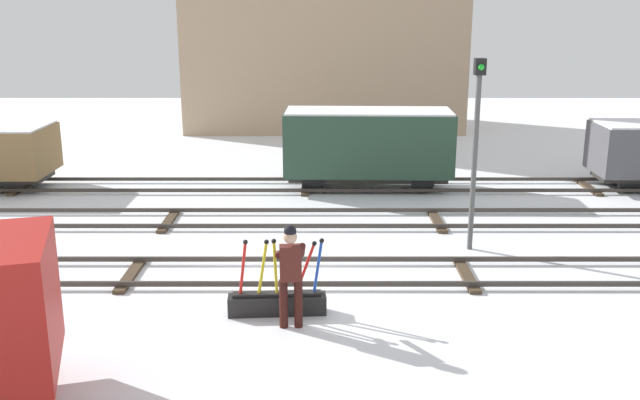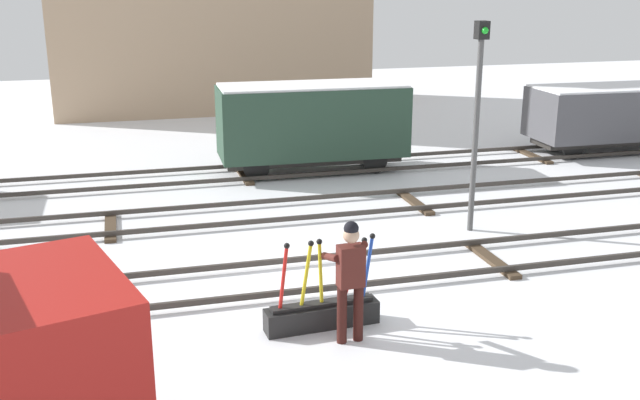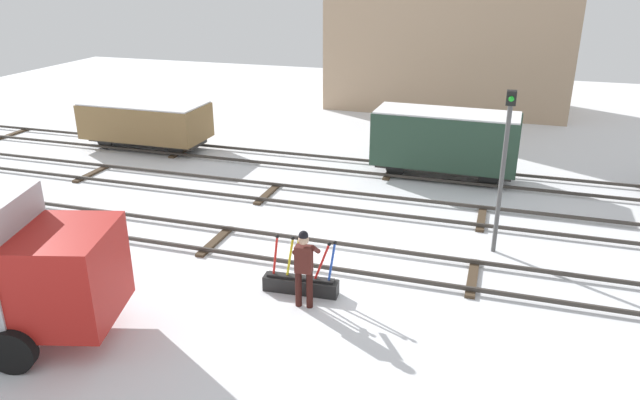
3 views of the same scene
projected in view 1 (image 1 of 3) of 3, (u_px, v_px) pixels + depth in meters
ground_plane at (297, 277)px, 14.97m from camera, size 60.00×60.00×0.00m
track_main_line at (297, 272)px, 14.94m from camera, size 44.00×1.94×0.18m
track_siding_near at (302, 219)px, 18.68m from camera, size 44.00×1.94×0.18m
track_siding_far at (304, 185)px, 22.15m from camera, size 44.00×1.94×0.18m
switch_lever_frame at (276, 301)px, 13.11m from camera, size 1.82×0.47×1.45m
rail_worker at (289, 269)px, 12.37m from camera, size 0.57×0.71×1.88m
signal_post at (475, 137)px, 15.99m from camera, size 0.24×0.32×4.39m
freight_car_near_switch at (367, 144)px, 21.81m from camera, size 5.14×2.06×2.45m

